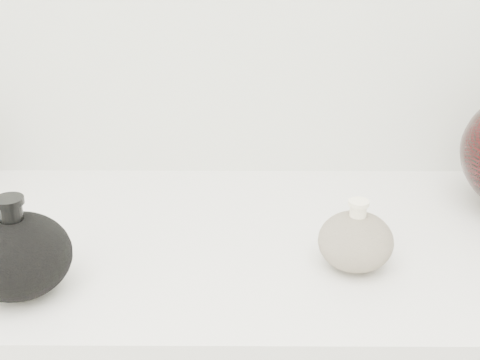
{
  "coord_description": "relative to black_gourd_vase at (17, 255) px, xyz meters",
  "views": [
    {
      "loc": [
        0.06,
        0.09,
        1.38
      ],
      "look_at": [
        0.05,
        0.92,
        1.01
      ],
      "focal_mm": 50.0,
      "sensor_mm": 36.0,
      "label": 1
    }
  ],
  "objects": [
    {
      "name": "black_gourd_vase",
      "position": [
        0.0,
        0.0,
        0.0
      ],
      "size": [
        0.18,
        0.18,
        0.13
      ],
      "color": "black",
      "rests_on": "display_counter"
    },
    {
      "name": "room",
      "position": [
        0.22,
        -0.54,
        0.35
      ],
      "size": [
        3.04,
        2.42,
        2.64
      ],
      "color": "#5B5B5B",
      "rests_on": "ground"
    },
    {
      "name": "cream_gourd_vase",
      "position": [
        0.43,
        0.06,
        -0.01
      ],
      "size": [
        0.11,
        0.11,
        0.1
      ],
      "color": "beige",
      "rests_on": "display_counter"
    }
  ]
}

